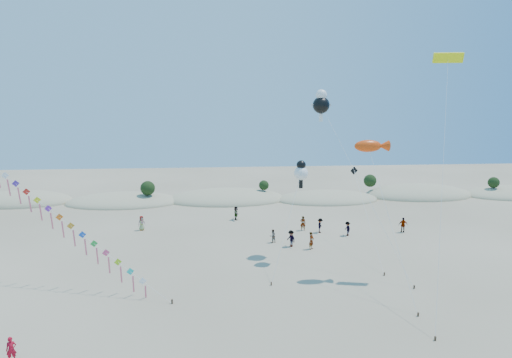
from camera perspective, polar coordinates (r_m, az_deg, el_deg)
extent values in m
ellipsoid|color=tan|center=(75.88, -28.92, -2.78)|extent=(16.00, 8.80, 3.60)
ellipsoid|color=#233814|center=(75.68, -28.99, -2.05)|extent=(12.80, 5.76, 0.64)
ellipsoid|color=tan|center=(69.52, -17.25, -3.04)|extent=(17.60, 9.68, 3.00)
ellipsoid|color=#233814|center=(69.35, -17.29, -2.37)|extent=(14.08, 6.34, 0.70)
ellipsoid|color=tan|center=(68.57, -3.94, -2.77)|extent=(19.00, 10.45, 3.40)
ellipsoid|color=#233814|center=(68.37, -3.95, -2.01)|extent=(15.20, 6.84, 0.76)
ellipsoid|color=tan|center=(69.32, 9.44, -2.75)|extent=(16.40, 9.02, 2.80)
ellipsoid|color=#233814|center=(69.15, 9.46, -2.12)|extent=(13.12, 5.90, 0.66)
ellipsoid|color=tan|center=(76.44, 20.81, -2.07)|extent=(18.00, 9.90, 3.80)
ellipsoid|color=#233814|center=(76.24, 20.86, -1.30)|extent=(14.40, 6.48, 0.72)
sphere|color=black|center=(67.10, -14.24, -1.19)|extent=(2.20, 2.20, 2.20)
sphere|color=black|center=(68.55, 1.05, -0.84)|extent=(1.60, 1.60, 1.60)
sphere|color=black|center=(73.88, 14.96, -0.22)|extent=(2.10, 2.10, 2.10)
sphere|color=black|center=(80.62, 29.12, -0.41)|extent=(1.80, 1.80, 1.80)
cube|color=#3F2D1E|center=(35.07, -11.13, -15.73)|extent=(0.12, 0.12, 0.35)
cylinder|color=silver|center=(42.43, -29.77, -0.20)|extent=(28.11, 13.10, 17.48)
cube|color=white|center=(35.86, -14.88, -13.01)|extent=(1.16, 0.46, 1.22)
cube|color=#E35F7E|center=(36.32, -14.49, -14.58)|extent=(0.19, 0.45, 1.55)
cube|color=#1AC8B6|center=(36.25, -16.43, -11.74)|extent=(1.16, 0.46, 1.22)
cube|color=#E35F7E|center=(36.67, -16.04, -13.31)|extent=(0.19, 0.45, 1.55)
cube|color=#A3DD1A|center=(36.67, -17.93, -10.49)|extent=(1.16, 0.46, 1.22)
cube|color=#E35F7E|center=(37.07, -17.54, -12.06)|extent=(0.19, 0.45, 1.55)
cube|color=#E7497C|center=(37.14, -19.39, -9.26)|extent=(1.16, 0.46, 1.22)
cube|color=#E35F7E|center=(37.51, -18.99, -10.83)|extent=(0.19, 0.45, 1.55)
cube|color=green|center=(37.65, -20.79, -8.06)|extent=(1.16, 0.46, 1.22)
cube|color=#E35F7E|center=(37.99, -20.40, -9.62)|extent=(0.19, 0.45, 1.55)
cube|color=blue|center=(38.19, -22.15, -6.89)|extent=(1.16, 0.46, 1.22)
cube|color=#E35F7E|center=(38.51, -21.76, -8.44)|extent=(0.19, 0.45, 1.55)
cube|color=orange|center=(38.77, -23.47, -5.75)|extent=(1.16, 0.46, 1.22)
cube|color=#E35F7E|center=(39.06, -23.08, -7.28)|extent=(0.19, 0.45, 1.55)
cube|color=orange|center=(39.39, -24.74, -4.64)|extent=(1.16, 0.46, 1.22)
cube|color=#E35F7E|center=(39.65, -24.35, -6.16)|extent=(0.19, 0.45, 1.55)
cube|color=purple|center=(40.04, -25.97, -3.56)|extent=(1.16, 0.46, 1.22)
cube|color=#E35F7E|center=(40.28, -25.58, -5.06)|extent=(0.19, 0.45, 1.55)
cube|color=#F7F51A|center=(40.72, -27.15, -2.51)|extent=(1.16, 0.46, 1.22)
cube|color=#E35F7E|center=(40.93, -26.76, -4.00)|extent=(0.19, 0.45, 1.55)
cube|color=red|center=(41.43, -28.29, -1.50)|extent=(1.16, 0.46, 1.22)
cube|color=#E35F7E|center=(41.62, -27.91, -2.97)|extent=(0.19, 0.45, 1.55)
cube|color=#5229A7|center=(42.16, -29.39, -0.53)|extent=(1.16, 0.46, 1.22)
cube|color=#E35F7E|center=(42.33, -29.01, -1.98)|extent=(0.19, 0.45, 1.55)
cube|color=white|center=(42.93, -30.46, 0.41)|extent=(1.16, 0.46, 1.22)
cube|color=#E35F7E|center=(43.07, -30.08, -1.01)|extent=(0.19, 0.45, 1.55)
cube|color=#3F2D1E|center=(34.77, 20.80, -16.52)|extent=(0.10, 0.10, 0.30)
cylinder|color=silver|center=(35.92, 17.54, -5.73)|extent=(1.48, 8.16, 11.68)
ellipsoid|color=#E6400C|center=(38.33, 14.71, 4.28)|extent=(2.41, 1.06, 1.06)
cone|color=#E6400C|center=(38.80, 16.59, 4.26)|extent=(0.97, 0.97, 0.97)
cube|color=#3F2D1E|center=(37.53, 2.04, -13.78)|extent=(0.10, 0.10, 0.30)
cylinder|color=silver|center=(39.02, 4.15, -6.27)|extent=(3.55, 5.86, 8.71)
sphere|color=white|center=(41.14, 6.02, 0.78)|extent=(1.33, 1.33, 1.33)
sphere|color=black|center=(41.02, 6.04, 1.88)|extent=(0.89, 0.89, 0.89)
cube|color=black|center=(41.33, 5.99, -0.68)|extent=(0.35, 0.18, 0.80)
cube|color=#3F2D1E|center=(39.21, 20.34, -13.35)|extent=(0.10, 0.10, 0.30)
cylinder|color=silver|center=(40.45, 14.15, -1.29)|extent=(5.94, 10.24, 15.12)
sphere|color=black|center=(43.74, 8.68, 9.71)|extent=(1.68, 1.68, 1.68)
sphere|color=white|center=(43.75, 8.71, 11.03)|extent=(1.09, 1.09, 1.09)
cube|color=white|center=(43.77, 8.63, 8.09)|extent=(0.35, 0.18, 0.80)
cube|color=white|center=(43.59, 7.77, 9.73)|extent=(0.60, 0.15, 0.25)
cube|color=white|center=(43.91, 9.58, 9.69)|extent=(0.60, 0.15, 0.25)
cube|color=#3F2D1E|center=(32.11, 22.79, -19.02)|extent=(0.10, 0.10, 0.30)
cylinder|color=silver|center=(35.18, 23.61, -0.20)|extent=(5.70, 11.62, 19.15)
cube|color=#FBFB0D|center=(41.29, 24.25, 14.53)|extent=(2.52, 1.03, 0.88)
cube|color=black|center=(41.31, 24.23, 14.53)|extent=(2.43, 0.61, 0.19)
cube|color=#3F2D1E|center=(41.08, 16.74, -12.03)|extent=(0.10, 0.10, 0.30)
cylinder|color=silver|center=(45.00, 14.64, -4.95)|extent=(0.50, 11.33, 7.79)
cube|color=black|center=(49.52, 12.94, 1.09)|extent=(0.93, 0.28, 0.95)
imported|color=#A90D21|center=(31.28, -29.84, -19.11)|extent=(0.67, 0.55, 1.57)
imported|color=slate|center=(47.90, 2.24, -7.60)|extent=(0.89, 0.80, 1.49)
imported|color=slate|center=(46.11, 7.40, -8.15)|extent=(0.79, 0.81, 1.87)
imported|color=slate|center=(46.65, 4.70, -7.92)|extent=(1.17, 1.35, 1.81)
imported|color=slate|center=(51.89, 8.55, -6.16)|extent=(1.02, 1.28, 1.74)
imported|color=slate|center=(52.48, 6.28, -5.88)|extent=(0.75, 0.61, 1.80)
imported|color=slate|center=(51.30, 12.09, -6.49)|extent=(0.76, 1.16, 1.69)
imported|color=slate|center=(54.08, -15.01, -5.70)|extent=(1.03, 0.92, 1.77)
imported|color=slate|center=(54.32, 19.03, -5.82)|extent=(1.14, 0.65, 1.82)
imported|color=slate|center=(56.80, -2.68, -4.57)|extent=(0.59, 1.69, 1.81)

